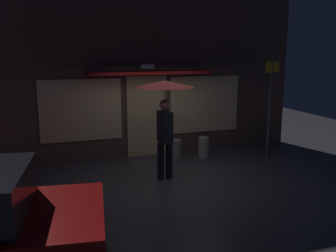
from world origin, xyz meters
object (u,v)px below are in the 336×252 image
at_px(sidewalk_bollard, 203,147).
at_px(street_sign_post, 270,102).
at_px(person_with_umbrella, 165,103).
at_px(sidewalk_bollard_2, 176,149).

bearing_deg(sidewalk_bollard, street_sign_post, -15.98).
distance_m(person_with_umbrella, street_sign_post, 3.34).
relative_size(street_sign_post, sidewalk_bollard_2, 5.15).
bearing_deg(street_sign_post, person_with_umbrella, -165.90).
xyz_separation_m(person_with_umbrella, sidewalk_bollard, (1.53, 1.30, -1.46)).
bearing_deg(sidewalk_bollard_2, person_with_umbrella, -118.76).
bearing_deg(sidewalk_bollard, sidewalk_bollard_2, 169.32).
bearing_deg(street_sign_post, sidewalk_bollard_2, 165.61).
bearing_deg(sidewalk_bollard, person_with_umbrella, -139.77).
relative_size(person_with_umbrella, street_sign_post, 0.83).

